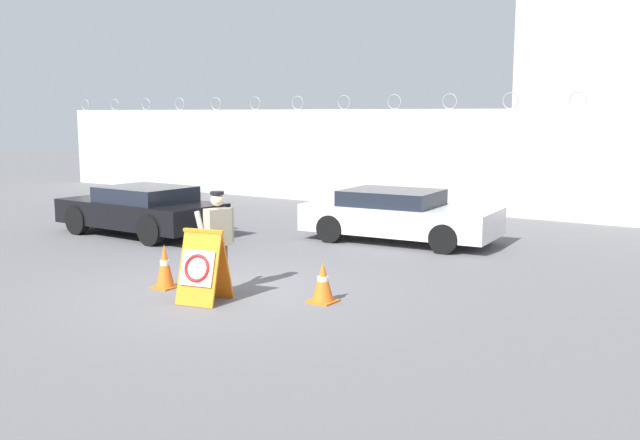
{
  "coord_description": "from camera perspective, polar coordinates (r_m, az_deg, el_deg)",
  "views": [
    {
      "loc": [
        7.77,
        -8.89,
        2.97
      ],
      "look_at": [
        1.15,
        1.06,
        1.17
      ],
      "focal_mm": 40.0,
      "sensor_mm": 36.0,
      "label": 1
    }
  ],
  "objects": [
    {
      "name": "parked_car_rear_sedan",
      "position": [
        16.65,
        6.31,
        0.37
      ],
      "size": [
        4.57,
        2.22,
        1.2
      ],
      "rotation": [
        0.0,
        0.0,
        0.08
      ],
      "color": "black",
      "rests_on": "ground_plane"
    },
    {
      "name": "ground_plane",
      "position": [
        12.18,
        -7.3,
        -5.64
      ],
      "size": [
        90.0,
        90.0,
        0.0
      ],
      "primitive_type": "plane",
      "color": "#5B5B5E"
    },
    {
      "name": "traffic_cone_mid",
      "position": [
        12.48,
        -12.31,
        -3.63
      ],
      "size": [
        0.37,
        0.37,
        0.77
      ],
      "color": "orange",
      "rests_on": "ground_plane"
    },
    {
      "name": "barricade_sign",
      "position": [
        11.4,
        -9.38,
        -3.67
      ],
      "size": [
        0.8,
        0.83,
        1.17
      ],
      "rotation": [
        0.0,
        0.0,
        0.21
      ],
      "color": "orange",
      "rests_on": "ground_plane"
    },
    {
      "name": "perimeter_wall",
      "position": [
        21.54,
        12.48,
        4.58
      ],
      "size": [
        36.0,
        0.3,
        3.55
      ],
      "color": "#ADA8A0",
      "rests_on": "ground_plane"
    },
    {
      "name": "security_guard",
      "position": [
        11.88,
        -8.17,
        -1.36
      ],
      "size": [
        0.51,
        0.6,
        1.7
      ],
      "rotation": [
        0.0,
        0.0,
        -1.88
      ],
      "color": "#514C42",
      "rests_on": "ground_plane"
    },
    {
      "name": "traffic_cone_near",
      "position": [
        11.3,
        0.23,
        -4.99
      ],
      "size": [
        0.41,
        0.41,
        0.66
      ],
      "color": "orange",
      "rests_on": "ground_plane"
    },
    {
      "name": "parked_car_front_coupe",
      "position": [
        17.99,
        -14.09,
        0.81
      ],
      "size": [
        4.32,
        2.02,
        1.21
      ],
      "rotation": [
        0.0,
        0.0,
        3.12
      ],
      "color": "black",
      "rests_on": "ground_plane"
    }
  ]
}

